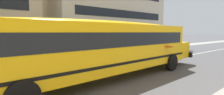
{
  "coord_description": "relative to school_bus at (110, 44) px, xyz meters",
  "views": [
    {
      "loc": [
        -5.04,
        -8.74,
        2.51
      ],
      "look_at": [
        1.63,
        -0.81,
        1.58
      ],
      "focal_mm": 27.38,
      "sensor_mm": 36.0,
      "label": 1
    }
  ],
  "objects": [
    {
      "name": "ground_plane",
      "position": [
        -0.82,
        1.6,
        -1.84
      ],
      "size": [
        400.0,
        400.0,
        0.0
      ],
      "primitive_type": "plane",
      "color": "#4C4C4F"
    },
    {
      "name": "sidewalk_far",
      "position": [
        -0.82,
        9.34,
        -1.84
      ],
      "size": [
        120.0,
        3.0,
        0.01
      ],
      "primitive_type": "cube",
      "color": "gray",
      "rests_on": "ground_plane"
    },
    {
      "name": "lane_centreline",
      "position": [
        -0.82,
        1.6,
        -1.84
      ],
      "size": [
        110.0,
        0.16,
        0.01
      ],
      "primitive_type": "cube",
      "color": "silver",
      "rests_on": "ground_plane"
    },
    {
      "name": "school_bus",
      "position": [
        0.0,
        0.0,
        0.0
      ],
      "size": [
        13.98,
        3.39,
        3.11
      ],
      "rotation": [
        0.0,
        0.0,
        0.04
      ],
      "color": "yellow",
      "rests_on": "ground_plane"
    },
    {
      "name": "parked_car_green_mid_block",
      "position": [
        12.04,
        6.81,
        -1.0
      ],
      "size": [
        3.92,
        1.92,
        1.64
      ],
      "rotation": [
        0.0,
        0.0,
        -0.01
      ],
      "color": "#236038",
      "rests_on": "ground_plane"
    }
  ]
}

